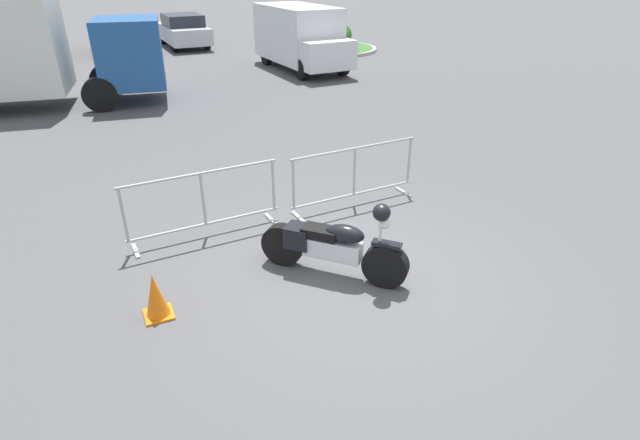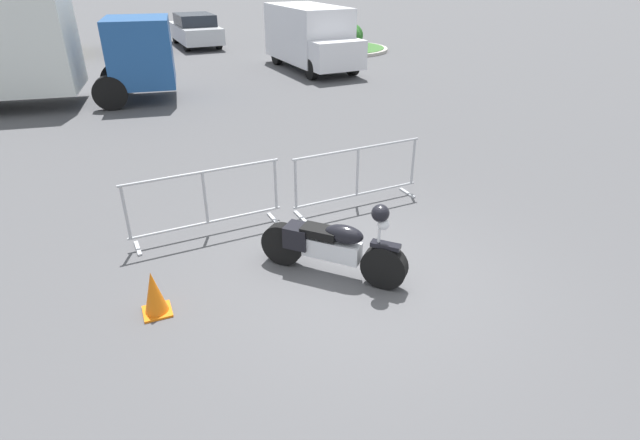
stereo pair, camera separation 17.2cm
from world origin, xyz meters
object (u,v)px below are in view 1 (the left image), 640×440
object	(u,v)px
crowd_barrier_far	(354,176)
traffic_cone	(156,296)
delivery_van	(300,36)
parked_car_silver	(183,30)
parked_car_yellow	(38,40)
motorcycle	(332,246)
parked_car_blue	(115,36)
crowd_barrier_near	(204,203)

from	to	relation	value
crowd_barrier_far	traffic_cone	distance (m)	4.04
delivery_van	parked_car_silver	world-z (taller)	delivery_van
delivery_van	parked_car_yellow	world-z (taller)	delivery_van
parked_car_yellow	motorcycle	bearing A→B (deg)	-170.18
parked_car_yellow	traffic_cone	size ratio (longest dim) A/B	7.02
parked_car_blue	crowd_barrier_far	bearing A→B (deg)	-174.56
crowd_barrier_near	traffic_cone	xyz separation A→B (m)	(-1.02, -1.74, -0.27)
delivery_van	traffic_cone	world-z (taller)	delivery_van
parked_car_yellow	parked_car_blue	distance (m)	3.20
crowd_barrier_near	traffic_cone	size ratio (longest dim) A/B	4.10
parked_car_blue	parked_car_yellow	bearing A→B (deg)	85.66
parked_car_yellow	traffic_cone	xyz separation A→B (m)	(1.78, -21.01, -0.42)
parked_car_blue	delivery_van	bearing A→B (deg)	-140.87
traffic_cone	parked_car_yellow	bearing A→B (deg)	94.85
crowd_barrier_far	motorcycle	bearing A→B (deg)	-125.91
traffic_cone	parked_car_blue	bearing A→B (deg)	86.12
motorcycle	crowd_barrier_near	size ratio (longest dim) A/B	0.68
motorcycle	parked_car_blue	bearing A→B (deg)	139.09
motorcycle	parked_car_yellow	world-z (taller)	parked_car_yellow
crowd_barrier_near	crowd_barrier_far	size ratio (longest dim) A/B	1.00
delivery_van	crowd_barrier_far	bearing A→B (deg)	-21.80
delivery_van	crowd_barrier_near	bearing A→B (deg)	-32.40
parked_car_blue	traffic_cone	size ratio (longest dim) A/B	7.20
delivery_van	traffic_cone	bearing A→B (deg)	-32.54
parked_car_silver	crowd_barrier_far	bearing A→B (deg)	175.94
crowd_barrier_near	crowd_barrier_far	xyz separation A→B (m)	(2.62, 0.00, 0.00)
crowd_barrier_far	parked_car_blue	xyz separation A→B (m)	(-2.23, 19.10, 0.17)
motorcycle	delivery_van	distance (m)	14.62
crowd_barrier_far	traffic_cone	bearing A→B (deg)	-154.50
motorcycle	traffic_cone	world-z (taller)	motorcycle
crowd_barrier_far	delivery_van	world-z (taller)	delivery_van
delivery_van	parked_car_silver	bearing A→B (deg)	-161.53
parked_car_silver	parked_car_blue	bearing A→B (deg)	94.30
crowd_barrier_near	parked_car_yellow	world-z (taller)	parked_car_yellow
crowd_barrier_far	delivery_van	distance (m)	12.46
motorcycle	parked_car_silver	xyz separation A→B (m)	(2.28, 21.22, 0.32)
motorcycle	parked_car_blue	size ratio (longest dim) A/B	0.39
crowd_barrier_far	parked_car_yellow	bearing A→B (deg)	105.71
motorcycle	parked_car_silver	bearing A→B (deg)	130.45
delivery_van	parked_car_silver	distance (m)	8.21
motorcycle	crowd_barrier_far	size ratio (longest dim) A/B	0.68
parked_car_silver	motorcycle	bearing A→B (deg)	172.66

